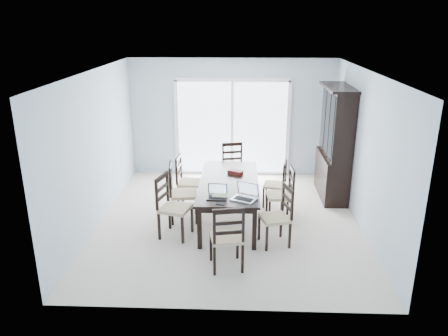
{
  "coord_description": "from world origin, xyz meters",
  "views": [
    {
      "loc": [
        0.19,
        -7.0,
        3.39
      ],
      "look_at": [
        -0.08,
        0.0,
        0.98
      ],
      "focal_mm": 35.0,
      "sensor_mm": 36.0,
      "label": 1
    }
  ],
  "objects": [
    {
      "name": "floor",
      "position": [
        0.0,
        0.0,
        0.0
      ],
      "size": [
        5.0,
        5.0,
        0.0
      ],
      "primitive_type": "plane",
      "color": "silver",
      "rests_on": "ground"
    },
    {
      "name": "ceiling",
      "position": [
        0.0,
        0.0,
        2.6
      ],
      "size": [
        5.0,
        5.0,
        0.0
      ],
      "primitive_type": "plane",
      "rotation": [
        3.14,
        0.0,
        0.0
      ],
      "color": "white",
      "rests_on": "back_wall"
    },
    {
      "name": "back_wall",
      "position": [
        0.0,
        2.5,
        1.3
      ],
      "size": [
        4.5,
        0.02,
        2.6
      ],
      "primitive_type": "cube",
      "color": "#A9BBCA",
      "rests_on": "floor"
    },
    {
      "name": "wall_left",
      "position": [
        -2.25,
        0.0,
        1.3
      ],
      "size": [
        0.02,
        5.0,
        2.6
      ],
      "primitive_type": "cube",
      "color": "#A9BBCA",
      "rests_on": "floor"
    },
    {
      "name": "wall_right",
      "position": [
        2.25,
        0.0,
        1.3
      ],
      "size": [
        0.02,
        5.0,
        2.6
      ],
      "primitive_type": "cube",
      "color": "#A9BBCA",
      "rests_on": "floor"
    },
    {
      "name": "balcony",
      "position": [
        0.0,
        3.5,
        -0.05
      ],
      "size": [
        4.5,
        2.0,
        0.1
      ],
      "primitive_type": "cube",
      "color": "gray",
      "rests_on": "ground"
    },
    {
      "name": "railing",
      "position": [
        0.0,
        4.5,
        0.55
      ],
      "size": [
        4.5,
        0.06,
        1.1
      ],
      "primitive_type": "cube",
      "color": "#99999E",
      "rests_on": "balcony"
    },
    {
      "name": "dining_table",
      "position": [
        0.0,
        0.0,
        0.67
      ],
      "size": [
        1.0,
        2.2,
        0.75
      ],
      "color": "black",
      "rests_on": "floor"
    },
    {
      "name": "china_hutch",
      "position": [
        2.02,
        1.25,
        1.07
      ],
      "size": [
        0.5,
        1.38,
        2.2
      ],
      "color": "black",
      "rests_on": "floor"
    },
    {
      "name": "sliding_door",
      "position": [
        0.0,
        2.48,
        1.09
      ],
      "size": [
        2.52,
        0.05,
        2.18
      ],
      "color": "silver",
      "rests_on": "floor"
    },
    {
      "name": "chair_left_near",
      "position": [
        -0.95,
        -0.57,
        0.63
      ],
      "size": [
        0.57,
        0.56,
        1.2
      ],
      "rotation": [
        0.0,
        0.0,
        -1.84
      ],
      "color": "black",
      "rests_on": "floor"
    },
    {
      "name": "chair_left_mid",
      "position": [
        -0.89,
        0.01,
        0.64
      ],
      "size": [
        0.52,
        0.51,
        1.21
      ],
      "rotation": [
        0.0,
        0.0,
        -1.45
      ],
      "color": "black",
      "rests_on": "floor"
    },
    {
      "name": "chair_left_far",
      "position": [
        -0.84,
        0.64,
        0.61
      ],
      "size": [
        0.48,
        0.46,
        1.15
      ],
      "rotation": [
        0.0,
        0.0,
        -1.65
      ],
      "color": "black",
      "rests_on": "floor"
    },
    {
      "name": "chair_right_near",
      "position": [
        0.83,
        -0.78,
        0.58
      ],
      "size": [
        0.53,
        0.52,
        1.1
      ],
      "rotation": [
        0.0,
        0.0,
        1.85
      ],
      "color": "black",
      "rests_on": "floor"
    },
    {
      "name": "chair_right_mid",
      "position": [
        0.98,
        0.1,
        0.59
      ],
      "size": [
        0.46,
        0.45,
        1.12
      ],
      "rotation": [
        0.0,
        0.0,
        1.64
      ],
      "color": "black",
      "rests_on": "floor"
    },
    {
      "name": "chair_right_far",
      "position": [
        0.92,
        0.7,
        0.54
      ],
      "size": [
        0.46,
        0.45,
        1.01
      ],
      "rotation": [
        0.0,
        0.0,
        1.36
      ],
      "color": "black",
      "rests_on": "floor"
    },
    {
      "name": "chair_end_near",
      "position": [
        0.03,
        -1.6,
        0.61
      ],
      "size": [
        0.51,
        0.52,
        1.16
      ],
      "rotation": [
        0.0,
        0.0,
        0.19
      ],
      "color": "black",
      "rests_on": "floor"
    },
    {
      "name": "chair_end_far",
      "position": [
        0.04,
        1.49,
        0.6
      ],
      "size": [
        0.52,
        0.53,
        1.14
      ],
      "rotation": [
        0.0,
        0.0,
        3.38
      ],
      "color": "black",
      "rests_on": "floor"
    },
    {
      "name": "laptop_dark",
      "position": [
        -0.17,
        -0.77,
        0.8
      ],
      "size": [
        0.32,
        0.23,
        0.21
      ],
      "rotation": [
        0.0,
        0.0,
        -0.07
      ],
      "color": "black",
      "rests_on": "dining_table"
    },
    {
      "name": "laptop_silver",
      "position": [
        0.25,
        -0.81,
        0.81
      ],
      "size": [
        0.44,
        0.38,
        0.25
      ],
      "rotation": [
        0.0,
        0.0,
        -0.44
      ],
      "color": "silver",
      "rests_on": "dining_table"
    },
    {
      "name": "book_stack",
      "position": [
        -0.13,
        -0.72,
        0.77
      ],
      "size": [
        0.25,
        0.2,
        0.04
      ],
      "rotation": [
        0.0,
        0.0,
        -0.21
      ],
      "color": "maroon",
      "rests_on": "dining_table"
    },
    {
      "name": "cell_phone",
      "position": [
        -0.1,
        -1.0,
        0.76
      ],
      "size": [
        0.13,
        0.09,
        0.01
      ],
      "primitive_type": "cube",
      "rotation": [
        0.0,
        0.0,
        -0.34
      ],
      "color": "black",
      "rests_on": "dining_table"
    },
    {
      "name": "game_box",
      "position": [
        0.1,
        0.37,
        0.78
      ],
      "size": [
        0.29,
        0.22,
        0.07
      ],
      "primitive_type": "cube",
      "rotation": [
        0.0,
        0.0,
        -0.41
      ],
      "color": "#4B0F14",
      "rests_on": "dining_table"
    },
    {
      "name": "hot_tub",
      "position": [
        -0.58,
        3.59,
        0.42
      ],
      "size": [
        1.69,
        1.52,
        0.85
      ],
      "rotation": [
        0.0,
        0.0,
        0.04
      ],
      "color": "brown",
      "rests_on": "balcony"
    }
  ]
}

